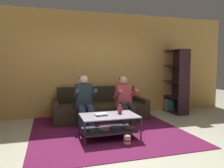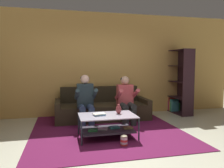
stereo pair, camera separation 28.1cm
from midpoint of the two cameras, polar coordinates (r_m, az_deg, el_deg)
ground at (r=4.15m, az=1.16°, el=-15.02°), size 16.80×16.80×0.00m
back_partition at (r=6.29m, az=-5.71°, el=5.19°), size 8.40×0.12×2.90m
couch at (r=5.82m, az=-4.64°, el=-6.48°), size 2.41×0.98×0.83m
person_seated_left at (r=5.12m, az=-8.76°, el=-3.84°), size 0.50×0.58×1.19m
person_seated_right at (r=5.34m, az=1.83°, el=-3.64°), size 0.50×0.58×1.15m
coffee_table at (r=4.31m, az=-2.62°, el=-10.15°), size 1.09×0.69×0.45m
area_rug at (r=5.01m, az=-3.47°, el=-11.43°), size 3.16×3.49×0.01m
vase at (r=4.38m, az=0.21°, el=-6.63°), size 0.11×0.11×0.19m
book_stack at (r=4.24m, az=-4.75°, el=-7.95°), size 0.26×0.21×0.04m
bookshelf at (r=6.86m, az=14.85°, el=-0.67°), size 0.36×1.02×1.87m
popcorn_tub at (r=3.97m, az=1.94°, el=-14.46°), size 0.13×0.13×0.19m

